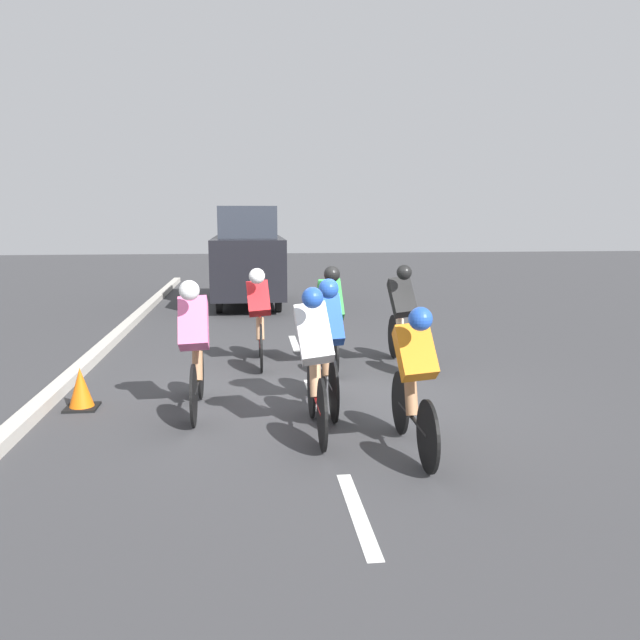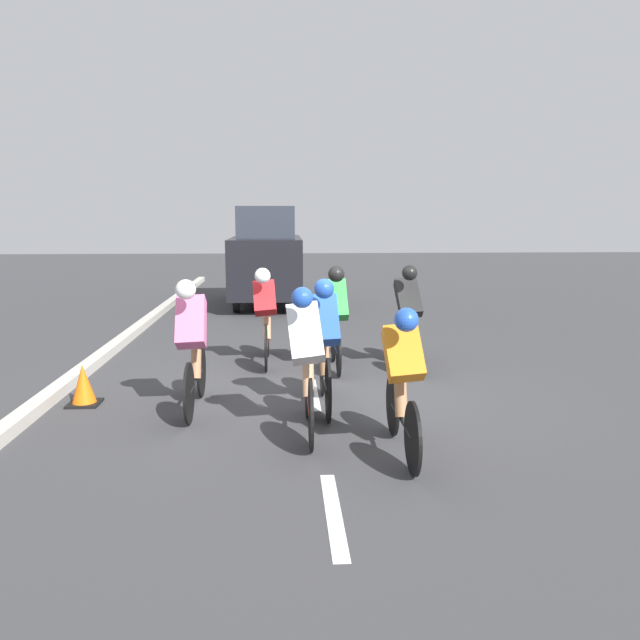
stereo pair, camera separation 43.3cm
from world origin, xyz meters
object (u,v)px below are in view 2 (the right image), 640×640
(cyclist_white, at_px, (306,358))
(cyclist_pink, at_px, (192,342))
(cyclist_black, at_px, (408,314))
(cyclist_orange, at_px, (403,378))
(cyclist_red, at_px, (265,314))
(cyclist_blue, at_px, (324,341))
(traffic_cone, at_px, (83,385))
(support_car, at_px, (267,257))
(cyclist_green, at_px, (336,314))

(cyclist_white, height_order, cyclist_pink, cyclist_white)
(cyclist_black, xyz_separation_m, cyclist_orange, (0.73, 3.41, -0.05))
(cyclist_red, bearing_deg, cyclist_blue, 107.98)
(cyclist_orange, height_order, traffic_cone, cyclist_orange)
(cyclist_black, xyz_separation_m, cyclist_pink, (2.86, 1.92, 0.01))
(cyclist_black, height_order, cyclist_blue, cyclist_blue)
(cyclist_red, distance_m, cyclist_pink, 2.37)
(support_car, height_order, traffic_cone, support_car)
(cyclist_white, bearing_deg, cyclist_pink, -34.20)
(cyclist_orange, relative_size, traffic_cone, 3.38)
(cyclist_pink, relative_size, cyclist_blue, 0.97)
(cyclist_red, distance_m, support_car, 6.52)
(cyclist_blue, bearing_deg, cyclist_white, 74.15)
(cyclist_white, relative_size, cyclist_orange, 1.04)
(cyclist_black, relative_size, cyclist_blue, 0.97)
(cyclist_white, bearing_deg, traffic_cone, -24.29)
(cyclist_orange, bearing_deg, support_car, -81.62)
(cyclist_red, relative_size, cyclist_black, 1.00)
(cyclist_red, distance_m, traffic_cone, 2.91)
(support_car, distance_m, traffic_cone, 8.71)
(cyclist_red, distance_m, cyclist_green, 1.10)
(cyclist_blue, xyz_separation_m, traffic_cone, (2.85, -0.35, -0.57))
(cyclist_black, relative_size, support_car, 0.43)
(cyclist_red, height_order, cyclist_black, cyclist_black)
(cyclist_white, bearing_deg, support_car, -86.16)
(cyclist_green, bearing_deg, support_car, -80.39)
(cyclist_green, relative_size, cyclist_orange, 0.96)
(cyclist_orange, bearing_deg, cyclist_blue, -66.83)
(cyclist_pink, bearing_deg, cyclist_white, 145.80)
(cyclist_white, distance_m, cyclist_orange, 1.07)
(cyclist_pink, distance_m, support_car, 8.78)
(cyclist_green, bearing_deg, cyclist_black, -176.45)
(traffic_cone, bearing_deg, cyclist_pink, 166.67)
(cyclist_red, height_order, cyclist_green, cyclist_green)
(cyclist_green, bearing_deg, cyclist_pink, 45.97)
(cyclist_black, xyz_separation_m, support_car, (2.24, -6.84, 0.40))
(cyclist_orange, xyz_separation_m, cyclist_pink, (2.13, -1.49, 0.06))
(cyclist_orange, distance_m, cyclist_pink, 2.60)
(cyclist_blue, relative_size, traffic_cone, 3.58)
(cyclist_red, relative_size, traffic_cone, 3.49)
(cyclist_orange, relative_size, cyclist_blue, 0.94)
(cyclist_white, height_order, support_car, support_car)
(cyclist_red, bearing_deg, cyclist_white, 99.16)
(cyclist_orange, bearing_deg, cyclist_black, -102.07)
(cyclist_white, relative_size, cyclist_black, 1.01)
(cyclist_green, height_order, support_car, support_car)
(cyclist_green, xyz_separation_m, support_car, (1.17, -6.90, 0.38))
(cyclist_pink, xyz_separation_m, support_car, (-0.62, -8.75, 0.39))
(cyclist_blue, bearing_deg, cyclist_red, -72.02)
(cyclist_pink, bearing_deg, cyclist_green, -134.03)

